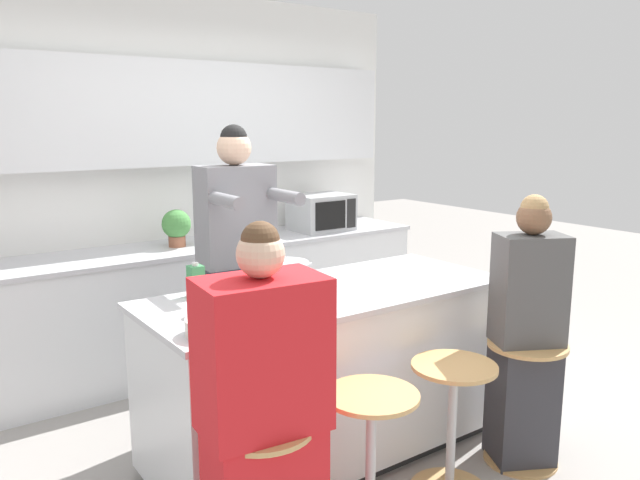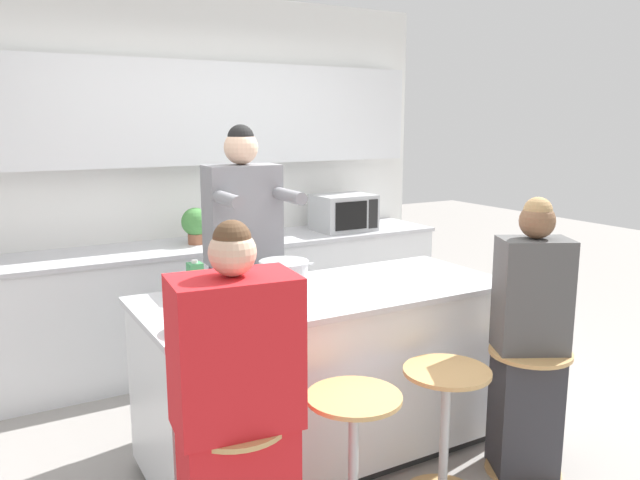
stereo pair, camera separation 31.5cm
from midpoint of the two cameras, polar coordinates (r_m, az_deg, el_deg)
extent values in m
plane|color=gray|center=(3.58, 3.33, -18.83)|extent=(16.00, 16.00, 0.00)
cube|color=silver|center=(4.87, -9.11, 5.73)|extent=(3.85, 0.06, 2.70)
cube|color=silver|center=(4.75, -8.81, 11.36)|extent=(3.54, 0.16, 0.75)
cube|color=silver|center=(4.72, -7.26, -5.71)|extent=(3.54, 0.61, 0.87)
cube|color=#BCBCC1|center=(4.61, -7.40, -0.36)|extent=(3.57, 0.64, 0.03)
cube|color=black|center=(3.57, 3.34, -18.41)|extent=(1.82, 0.68, 0.06)
cube|color=silver|center=(3.37, 3.42, -11.86)|extent=(1.90, 0.76, 0.82)
cube|color=#BCBCC1|center=(3.23, 3.51, -4.88)|extent=(1.94, 0.80, 0.03)
cylinder|color=tan|center=(2.46, -3.98, -16.55)|extent=(0.40, 0.40, 0.02)
cylinder|color=#B7BABC|center=(2.83, 6.45, -20.05)|extent=(0.04, 0.04, 0.62)
cylinder|color=tan|center=(2.68, 6.60, -14.17)|extent=(0.40, 0.40, 0.02)
cylinder|color=#B7BABC|center=(3.14, 14.28, -17.03)|extent=(0.04, 0.04, 0.62)
cylinder|color=tan|center=(3.00, 14.57, -11.62)|extent=(0.40, 0.40, 0.02)
cylinder|color=tan|center=(3.62, 20.58, -19.13)|extent=(0.38, 0.38, 0.01)
cylinder|color=#B7BABC|center=(3.47, 20.93, -14.58)|extent=(0.04, 0.04, 0.62)
cylinder|color=tan|center=(3.35, 21.31, -9.62)|extent=(0.40, 0.40, 0.02)
cube|color=#383842|center=(3.78, -4.44, -9.20)|extent=(0.37, 0.24, 0.96)
cube|color=slate|center=(3.59, -4.62, 2.33)|extent=(0.43, 0.24, 0.57)
cylinder|color=slate|center=(3.26, -5.68, 3.67)|extent=(0.08, 0.32, 0.07)
cylinder|color=slate|center=(3.41, -0.18, 4.03)|extent=(0.08, 0.32, 0.07)
sphere|color=#DBB293|center=(3.55, -4.71, 8.42)|extent=(0.20, 0.20, 0.19)
sphere|color=black|center=(3.55, -4.73, 9.28)|extent=(0.16, 0.16, 0.15)
cube|color=red|center=(2.32, -3.88, -10.25)|extent=(0.48, 0.33, 0.57)
sphere|color=#DBB293|center=(2.21, -4.01, -1.18)|extent=(0.19, 0.19, 0.17)
sphere|color=#513823|center=(2.20, -4.02, 0.04)|extent=(0.15, 0.15, 0.14)
cube|color=#333338|center=(3.48, 20.78, -14.46)|extent=(0.39, 0.38, 0.65)
cube|color=#4C4C4C|center=(3.27, 21.50, -4.75)|extent=(0.40, 0.35, 0.56)
sphere|color=brown|center=(3.20, 21.95, 1.60)|extent=(0.23, 0.23, 0.17)
sphere|color=#A37F51|center=(3.19, 22.01, 2.44)|extent=(0.19, 0.19, 0.14)
cylinder|color=#B7BABC|center=(3.28, -0.57, -3.20)|extent=(0.25, 0.25, 0.13)
cylinder|color=#B7BABC|center=(3.26, -0.58, -2.05)|extent=(0.27, 0.27, 0.01)
cylinder|color=#B7BABC|center=(3.20, -2.93, -2.81)|extent=(0.05, 0.01, 0.01)
cylinder|color=#B7BABC|center=(3.35, 1.68, -2.21)|extent=(0.05, 0.01, 0.01)
cylinder|color=silver|center=(2.63, -7.83, -7.53)|extent=(0.22, 0.22, 0.07)
cylinder|color=orange|center=(2.88, -8.30, -5.77)|extent=(0.08, 0.08, 0.08)
torus|color=orange|center=(2.90, -7.33, -5.55)|extent=(0.04, 0.01, 0.04)
cylinder|color=#DB4C51|center=(3.01, -3.30, -4.95)|extent=(0.07, 0.07, 0.08)
torus|color=#DB4C51|center=(3.03, -2.48, -4.76)|extent=(0.04, 0.01, 0.04)
cube|color=#38844C|center=(3.19, -8.58, -3.49)|extent=(0.07, 0.07, 0.16)
cylinder|color=white|center=(3.17, -8.63, -1.98)|extent=(0.03, 0.03, 0.02)
cube|color=#B2B5B7|center=(5.05, 3.94, 2.52)|extent=(0.46, 0.36, 0.29)
cube|color=black|center=(4.87, 4.74, 2.21)|extent=(0.29, 0.01, 0.22)
cube|color=black|center=(4.99, 6.70, 2.38)|extent=(0.08, 0.01, 0.23)
cylinder|color=#93563D|center=(4.54, -9.32, 0.10)|extent=(0.12, 0.12, 0.08)
sphere|color=#478942|center=(4.52, -9.37, 1.64)|extent=(0.20, 0.20, 0.20)
camera|label=1|loc=(0.16, -87.22, 0.53)|focal=35.00mm
camera|label=2|loc=(0.16, 92.78, -0.53)|focal=35.00mm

